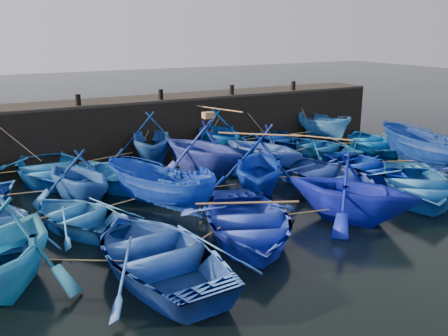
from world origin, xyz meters
TOP-DOWN VIEW (x-y plane):
  - ground at (0.00, 0.00)m, footprint 120.00×120.00m
  - quay_wall at (0.00, 10.50)m, footprint 26.00×2.50m
  - quay_top at (0.00, 10.50)m, footprint 26.00×2.50m
  - bollard_1 at (-4.00, 9.60)m, footprint 0.24×0.24m
  - bollard_2 at (0.00, 9.60)m, footprint 0.24×0.24m
  - bollard_3 at (4.00, 9.60)m, footprint 0.24×0.24m
  - bollard_4 at (8.00, 9.60)m, footprint 0.24×0.24m
  - boat_1 at (-6.01, 7.17)m, footprint 4.16×5.54m
  - boat_2 at (-1.23, 7.95)m, footprint 4.97×5.36m
  - boat_3 at (2.28, 7.87)m, footprint 3.77×4.32m
  - boat_4 at (5.65, 7.80)m, footprint 3.55×4.66m
  - boat_5 at (8.82, 7.81)m, footprint 1.55×4.02m
  - boat_7 at (-5.44, 4.06)m, footprint 4.20×4.53m
  - boat_8 at (-3.51, 4.60)m, footprint 6.00×6.29m
  - boat_9 at (-0.07, 4.99)m, footprint 5.15×5.53m
  - boat_10 at (2.51, 4.22)m, footprint 4.60×4.92m
  - boat_11 at (6.33, 4.92)m, footprint 3.57×4.69m
  - boat_12 at (9.15, 4.48)m, footprint 4.93×5.59m
  - boat_14 at (-6.05, 1.51)m, footprint 4.37×4.97m
  - boat_15 at (-3.25, 1.78)m, footprint 3.68×4.44m
  - boat_16 at (0.54, 1.54)m, footprint 5.50×5.66m
  - boat_17 at (3.31, 1.15)m, footprint 4.31×5.58m
  - boat_18 at (5.74, 1.30)m, footprint 3.48×4.65m
  - boat_19 at (8.83, 0.79)m, footprint 2.51×5.08m
  - boat_20 at (-8.44, -1.46)m, footprint 5.27×5.49m
  - boat_21 at (-5.02, -2.45)m, footprint 4.32×5.77m
  - boat_22 at (-1.94, -1.73)m, footprint 5.53×6.35m
  - boat_23 at (1.70, -2.10)m, footprint 5.26×5.47m
  - boat_24 at (5.36, -1.62)m, footprint 6.23×6.53m
  - wooden_crate at (0.23, 4.99)m, footprint 0.44×0.35m
  - mooring_ropes at (-0.16, 5.07)m, footprint 18.22×11.99m
  - loose_oars at (1.80, 3.15)m, footprint 10.53×11.68m

SIDE VIEW (x-z plane):
  - ground at x=0.00m, z-range 0.00..0.00m
  - boat_14 at x=-6.05m, z-range 0.00..0.86m
  - boat_4 at x=5.65m, z-range 0.00..0.91m
  - boat_11 at x=6.33m, z-range 0.00..0.91m
  - boat_18 at x=5.74m, z-range 0.00..0.92m
  - boat_12 at x=9.15m, z-range 0.00..0.96m
  - boat_8 at x=-3.51m, z-range 0.00..1.06m
  - boat_17 at x=3.31m, z-range 0.00..1.07m
  - boat_1 at x=-6.01m, z-range 0.00..1.09m
  - boat_24 at x=5.36m, z-range 0.00..1.10m
  - boat_22 at x=-1.94m, z-range 0.00..1.10m
  - boat_21 at x=-5.02m, z-range 0.00..1.14m
  - boat_5 at x=8.82m, z-range 0.00..1.55m
  - boat_15 at x=-3.25m, z-range 0.00..1.65m
  - mooring_ropes at x=-0.16m, z-range -0.16..1.94m
  - boat_19 at x=8.83m, z-range 0.00..1.88m
  - boat_7 at x=-5.44m, z-range 0.00..1.96m
  - boat_10 at x=2.51m, z-range 0.00..2.09m
  - boat_3 at x=2.28m, z-range 0.00..2.19m
  - boat_23 at x=1.70m, z-range 0.00..2.22m
  - boat_20 at x=-8.44m, z-range 0.00..2.24m
  - boat_16 at x=0.54m, z-range 0.00..2.27m
  - boat_2 at x=-1.23m, z-range 0.00..2.32m
  - boat_9 at x=-0.07m, z-range 0.00..2.38m
  - quay_wall at x=0.00m, z-range 0.00..2.50m
  - loose_oars at x=1.80m, z-range 0.94..2.36m
  - wooden_crate at x=0.23m, z-range 2.38..2.64m
  - quay_top at x=0.00m, z-range 2.50..2.62m
  - bollard_1 at x=-4.00m, z-range 2.62..3.12m
  - bollard_2 at x=0.00m, z-range 2.62..3.12m
  - bollard_3 at x=4.00m, z-range 2.62..3.12m
  - bollard_4 at x=8.00m, z-range 2.62..3.12m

